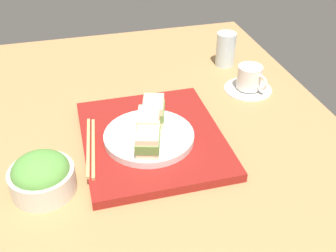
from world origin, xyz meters
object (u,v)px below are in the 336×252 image
object	(u,v)px
sandwich_plate	(151,137)
sandwich_near	(153,111)
sandwich_middle	(151,124)
chopsticks_pair	(91,146)
salad_bowl	(42,176)
sandwich_far	(148,140)
drinking_glass	(226,49)
coffee_cup	(249,80)

from	to	relation	value
sandwich_plate	sandwich_near	distance (cm)	6.66
sandwich_plate	sandwich_middle	bearing A→B (deg)	0.00
chopsticks_pair	salad_bowl	bearing A→B (deg)	-49.47
sandwich_plate	sandwich_far	xyz separation A→B (cm)	(5.29, -1.83, 3.38)
drinking_glass	chopsticks_pair	bearing A→B (deg)	-52.64
sandwich_middle	salad_bowl	xyz separation A→B (cm)	(8.23, -24.51, -2.74)
sandwich_plate	sandwich_near	bearing A→B (deg)	160.89
sandwich_near	sandwich_middle	xyz separation A→B (cm)	(5.29, -1.83, 0.03)
sandwich_plate	chopsticks_pair	world-z (taller)	sandwich_plate
chopsticks_pair	drinking_glass	distance (cm)	58.09
sandwich_plate	sandwich_far	size ratio (longest dim) A/B	2.36
sandwich_near	drinking_glass	bearing A→B (deg)	135.33
salad_bowl	chopsticks_pair	bearing A→B (deg)	130.53
sandwich_near	salad_bowl	xyz separation A→B (cm)	(13.53, -26.34, -2.71)
coffee_cup	drinking_glass	distance (cm)	17.09
salad_bowl	sandwich_plate	bearing A→B (deg)	108.57
sandwich_far	drinking_glass	xyz separation A→B (cm)	(-41.36, 34.08, -1.11)
sandwich_near	salad_bowl	size ratio (longest dim) A/B	0.65
chopsticks_pair	sandwich_middle	bearing A→B (deg)	86.47
salad_bowl	coffee_cup	size ratio (longest dim) A/B	0.97
salad_bowl	sandwich_middle	bearing A→B (deg)	108.57
sandwich_far	sandwich_plate	bearing A→B (deg)	160.89
salad_bowl	drinking_glass	distance (cm)	72.01
chopsticks_pair	sandwich_near	bearing A→B (deg)	105.77
sandwich_middle	drinking_glass	size ratio (longest dim) A/B	0.83
sandwich_near	sandwich_plate	bearing A→B (deg)	-19.11
sandwich_plate	sandwich_near	xyz separation A→B (cm)	(-5.29, 1.83, 3.61)
sandwich_far	salad_bowl	size ratio (longest dim) A/B	0.67
sandwich_near	drinking_glass	xyz separation A→B (cm)	(-30.77, 30.41, -1.33)
sandwich_near	sandwich_far	bearing A→B (deg)	-19.11
drinking_glass	sandwich_far	bearing A→B (deg)	-39.49
sandwich_plate	coffee_cup	world-z (taller)	coffee_cup
sandwich_near	sandwich_far	distance (cm)	11.20
sandwich_plate	salad_bowl	distance (cm)	25.87
sandwich_near	salad_bowl	distance (cm)	29.73
sandwich_far	chopsticks_pair	xyz separation A→B (cm)	(-6.15, -12.04, -3.88)
salad_bowl	chopsticks_pair	world-z (taller)	salad_bowl
sandwich_plate	coffee_cup	distance (cm)	38.17
coffee_cup	sandwich_middle	bearing A→B (deg)	-59.91
sandwich_near	sandwich_far	world-z (taller)	sandwich_near
sandwich_middle	chopsticks_pair	world-z (taller)	sandwich_middle
sandwich_plate	sandwich_near	world-z (taller)	sandwich_near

